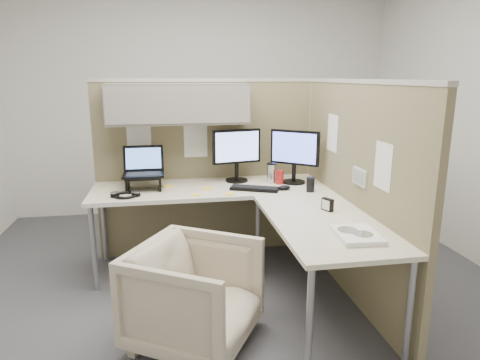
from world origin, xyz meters
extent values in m
plane|color=#3E3E43|center=(0.00, 0.00, 0.00)|extent=(4.50, 4.50, 0.00)
cube|color=#817755|center=(-0.10, 0.90, 0.80)|extent=(2.00, 0.05, 1.60)
cube|color=#A8A399|center=(-0.10, 0.90, 1.61)|extent=(2.00, 0.06, 0.03)
cube|color=slate|center=(-0.35, 0.75, 1.42)|extent=(1.20, 0.34, 0.34)
cube|color=gray|center=(-0.35, 0.57, 1.42)|extent=(1.18, 0.01, 0.30)
plane|color=white|center=(-0.70, 0.87, 1.15)|extent=(0.26, 0.00, 0.26)
plane|color=white|center=(-0.20, 0.87, 1.08)|extent=(0.26, 0.00, 0.26)
cube|color=#817755|center=(0.90, -0.10, 0.80)|extent=(0.05, 2.00, 1.60)
cube|color=#A8A399|center=(0.90, -0.10, 1.61)|extent=(0.06, 2.00, 0.03)
cube|color=#A8A399|center=(0.90, 0.90, 0.80)|extent=(0.06, 0.06, 1.60)
cube|color=silver|center=(0.87, -0.25, 0.96)|extent=(0.02, 0.20, 0.12)
cube|color=gray|center=(0.86, -0.25, 0.96)|extent=(0.00, 0.16, 0.09)
plane|color=white|center=(0.87, 0.30, 1.20)|extent=(0.00, 0.26, 0.26)
plane|color=white|center=(0.87, -0.55, 1.10)|extent=(0.00, 0.26, 0.26)
cube|color=beige|center=(-0.10, 0.54, 0.71)|extent=(2.00, 0.68, 0.03)
cube|color=beige|center=(0.54, -0.45, 0.71)|extent=(0.68, 1.30, 0.03)
cube|color=white|center=(-0.10, 0.20, 0.71)|extent=(2.00, 0.02, 0.03)
cylinder|color=gray|center=(-1.05, 0.25, 0.35)|extent=(0.04, 0.04, 0.70)
cylinder|color=gray|center=(-1.05, 0.83, 0.35)|extent=(0.04, 0.04, 0.70)
cylinder|color=gray|center=(0.25, -1.05, 0.35)|extent=(0.04, 0.04, 0.70)
cylinder|color=gray|center=(0.83, -1.05, 0.35)|extent=(0.04, 0.04, 0.70)
cylinder|color=gray|center=(0.25, 0.25, 0.35)|extent=(0.04, 0.04, 0.70)
imported|color=#BBB194|center=(-0.33, -0.56, 0.36)|extent=(0.92, 0.93, 0.72)
cylinder|color=black|center=(0.15, 0.70, 0.74)|extent=(0.20, 0.20, 0.02)
cylinder|color=black|center=(0.15, 0.70, 0.82)|extent=(0.04, 0.04, 0.15)
cube|color=black|center=(0.15, 0.70, 1.05)|extent=(0.44, 0.12, 0.30)
cube|color=#8FA8F7|center=(0.15, 0.68, 1.05)|extent=(0.39, 0.08, 0.26)
cylinder|color=black|center=(0.63, 0.55, 0.74)|extent=(0.20, 0.20, 0.02)
cylinder|color=black|center=(0.63, 0.55, 0.82)|extent=(0.04, 0.04, 0.15)
cube|color=black|center=(0.63, 0.55, 1.05)|extent=(0.37, 0.30, 0.30)
cube|color=#5B6EF8|center=(0.62, 0.53, 1.05)|extent=(0.32, 0.25, 0.26)
cube|color=black|center=(-0.66, 0.54, 0.84)|extent=(0.29, 0.24, 0.01)
cube|color=black|center=(-0.79, 0.54, 0.79)|extent=(0.02, 0.22, 0.12)
cube|color=black|center=(-0.53, 0.54, 0.79)|extent=(0.02, 0.22, 0.12)
cube|color=black|center=(-0.66, 0.54, 0.86)|extent=(0.33, 0.24, 0.02)
cube|color=black|center=(-0.66, 0.68, 0.97)|extent=(0.33, 0.06, 0.21)
cube|color=#598CF2|center=(-0.66, 0.67, 0.97)|extent=(0.29, 0.04, 0.17)
cube|color=black|center=(0.24, 0.37, 0.74)|extent=(0.42, 0.28, 0.02)
ellipsoid|color=black|center=(0.49, 0.33, 0.75)|extent=(0.12, 0.09, 0.04)
cylinder|color=silver|center=(0.44, 0.59, 0.81)|extent=(0.08, 0.08, 0.17)
cylinder|color=black|center=(0.44, 0.59, 0.90)|extent=(0.08, 0.08, 0.01)
cylinder|color=black|center=(0.68, 0.24, 0.79)|extent=(0.07, 0.07, 0.12)
cylinder|color=#B21E1E|center=(0.50, 0.54, 0.79)|extent=(0.07, 0.07, 0.12)
cube|color=yellow|center=(0.02, 0.27, 0.73)|extent=(0.09, 0.09, 0.01)
cube|color=yellow|center=(-0.47, 0.60, 0.73)|extent=(0.10, 0.10, 0.01)
cube|color=yellow|center=(-0.14, 0.47, 0.73)|extent=(0.08, 0.08, 0.01)
cube|color=yellow|center=(-0.25, 0.29, 0.73)|extent=(0.08, 0.08, 0.01)
torus|color=black|center=(-0.80, 0.35, 0.74)|extent=(0.19, 0.19, 0.02)
cylinder|color=black|center=(-0.88, 0.35, 0.75)|extent=(0.07, 0.07, 0.03)
cylinder|color=black|center=(-0.71, 0.34, 0.75)|extent=(0.07, 0.07, 0.03)
cube|color=white|center=(0.62, -0.78, 0.74)|extent=(0.26, 0.32, 0.03)
cylinder|color=silver|center=(0.64, -0.81, 0.76)|extent=(0.12, 0.12, 0.00)
cylinder|color=silver|center=(0.58, -0.73, 0.76)|extent=(0.12, 0.12, 0.00)
cube|color=black|center=(0.63, -0.26, 0.77)|extent=(0.07, 0.09, 0.09)
cube|color=white|center=(0.62, -0.27, 0.77)|extent=(0.03, 0.06, 0.07)
camera|label=1|loc=(-0.46, -2.98, 1.65)|focal=32.00mm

